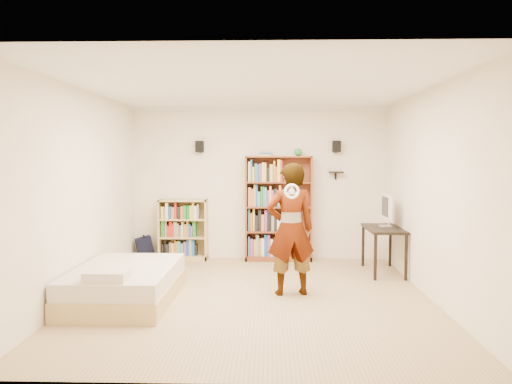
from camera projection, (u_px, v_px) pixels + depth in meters
ground at (255, 297)px, 6.48m from camera, size 4.50×5.00×0.01m
room_shell at (255, 161)px, 6.35m from camera, size 4.52×5.02×2.71m
crown_molding at (255, 89)px, 6.29m from camera, size 4.50×5.00×0.06m
speaker_left at (200, 147)px, 8.76m from camera, size 0.14×0.12×0.20m
speaker_right at (337, 146)px, 8.69m from camera, size 0.14×0.12×0.20m
wall_shelf at (336, 172)px, 8.73m from camera, size 0.25×0.16×0.02m
tall_bookshelf at (278, 208)px, 8.73m from camera, size 1.16×0.34×1.83m
low_bookshelf at (183, 230)px, 8.81m from camera, size 0.85×0.32×1.06m
computer_desk at (383, 250)px, 7.80m from camera, size 0.53×1.05×0.72m
imac at (385, 210)px, 7.88m from camera, size 0.12×0.52×0.51m
daybed at (125, 280)px, 6.27m from camera, size 1.21×1.86×0.55m
person at (291, 229)px, 6.54m from camera, size 0.70×0.53×1.74m
wii_wheel at (292, 191)px, 6.18m from camera, size 0.19×0.07×0.20m
navy_bag at (145, 248)px, 8.86m from camera, size 0.36×0.31×0.41m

